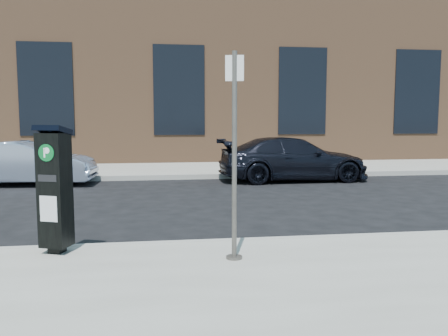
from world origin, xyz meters
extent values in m
plane|color=black|center=(0.00, 0.00, 0.00)|extent=(120.00, 120.00, 0.00)
cube|color=gray|center=(0.00, 14.00, 0.07)|extent=(60.00, 12.00, 0.15)
cube|color=#9E9B93|center=(0.00, -0.02, 0.07)|extent=(60.00, 0.12, 0.16)
cube|color=#9E9B93|center=(0.00, 8.02, 0.07)|extent=(60.00, 0.12, 0.16)
cube|color=brown|center=(0.00, 17.00, 4.00)|extent=(28.00, 10.00, 8.00)
cube|color=black|center=(-5.00, 11.98, 3.00)|extent=(2.00, 0.06, 3.50)
cube|color=black|center=(0.00, 11.98, 3.00)|extent=(2.00, 0.06, 3.50)
cube|color=black|center=(5.00, 11.98, 3.00)|extent=(2.00, 0.06, 3.50)
cube|color=black|center=(10.00, 11.98, 3.00)|extent=(2.00, 0.06, 3.50)
cube|color=black|center=(-2.25, -0.35, 0.19)|extent=(0.23, 0.23, 0.09)
cube|color=black|center=(-2.25, -0.35, 1.00)|extent=(0.45, 0.42, 1.52)
cube|color=black|center=(-2.25, -0.35, 1.79)|extent=(0.49, 0.47, 0.14)
cylinder|color=#065120|center=(-2.31, -0.50, 1.51)|extent=(0.21, 0.10, 0.22)
cube|color=white|center=(-2.31, -0.50, 1.51)|extent=(0.08, 0.04, 0.13)
cube|color=silver|center=(-2.31, -0.50, 0.78)|extent=(0.24, 0.10, 0.34)
cube|color=black|center=(-2.31, -0.50, 1.18)|extent=(0.25, 0.11, 0.09)
cylinder|color=#57534D|center=(0.07, -0.96, 0.17)|extent=(0.21, 0.21, 0.03)
cylinder|color=#57534D|center=(0.07, -0.96, 1.46)|extent=(0.06, 0.06, 2.63)
cube|color=silver|center=(0.07, -0.96, 2.57)|extent=(0.23, 0.08, 0.32)
imported|color=#96A5BF|center=(-4.62, 7.40, 0.63)|extent=(3.93, 1.61, 1.27)
imported|color=black|center=(3.27, 7.29, 0.67)|extent=(4.63, 1.96, 1.34)
camera|label=1|loc=(-0.90, -6.82, 1.97)|focal=38.00mm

